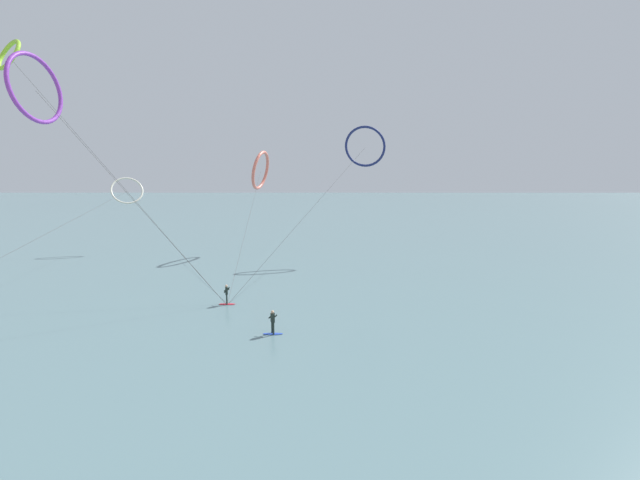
{
  "coord_description": "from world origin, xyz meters",
  "views": [
    {
      "loc": [
        0.02,
        0.26,
        11.42
      ],
      "look_at": [
        0.0,
        22.24,
        7.87
      ],
      "focal_mm": 25.14,
      "sensor_mm": 36.0,
      "label": 1
    }
  ],
  "objects_px": {
    "surfer_cobalt": "(273,324)",
    "kite_lime": "(10,55)",
    "kite_ivory": "(127,191)",
    "kite_coral": "(261,170)",
    "kite_violet": "(36,89)",
    "kite_navy": "(366,146)",
    "surfer_crimson": "(227,296)"
  },
  "relations": [
    {
      "from": "kite_coral",
      "to": "kite_navy",
      "type": "xyz_separation_m",
      "value": [
        13.58,
        -3.47,
        2.99
      ]
    },
    {
      "from": "surfer_cobalt",
      "to": "kite_lime",
      "type": "relative_size",
      "value": 0.07
    },
    {
      "from": "surfer_cobalt",
      "to": "kite_navy",
      "type": "relative_size",
      "value": 0.08
    },
    {
      "from": "kite_lime",
      "to": "surfer_cobalt",
      "type": "bearing_deg",
      "value": 4.35
    },
    {
      "from": "kite_navy",
      "to": "kite_violet",
      "type": "distance_m",
      "value": 35.52
    },
    {
      "from": "surfer_crimson",
      "to": "kite_violet",
      "type": "distance_m",
      "value": 20.27
    },
    {
      "from": "kite_ivory",
      "to": "kite_lime",
      "type": "bearing_deg",
      "value": -124.32
    },
    {
      "from": "surfer_cobalt",
      "to": "kite_ivory",
      "type": "distance_m",
      "value": 39.83
    },
    {
      "from": "surfer_crimson",
      "to": "kite_coral",
      "type": "height_order",
      "value": "kite_coral"
    },
    {
      "from": "kite_coral",
      "to": "kite_navy",
      "type": "height_order",
      "value": "kite_navy"
    },
    {
      "from": "surfer_cobalt",
      "to": "kite_violet",
      "type": "distance_m",
      "value": 22.99
    },
    {
      "from": "surfer_cobalt",
      "to": "kite_navy",
      "type": "xyz_separation_m",
      "value": [
        8.89,
        27.48,
        13.23
      ]
    },
    {
      "from": "kite_coral",
      "to": "kite_violet",
      "type": "distance_m",
      "value": 31.17
    },
    {
      "from": "kite_ivory",
      "to": "kite_lime",
      "type": "relative_size",
      "value": 2.22
    },
    {
      "from": "surfer_cobalt",
      "to": "kite_lime",
      "type": "distance_m",
      "value": 35.82
    },
    {
      "from": "kite_navy",
      "to": "kite_violet",
      "type": "height_order",
      "value": "kite_violet"
    },
    {
      "from": "kite_lime",
      "to": "kite_navy",
      "type": "bearing_deg",
      "value": 54.56
    },
    {
      "from": "surfer_crimson",
      "to": "kite_navy",
      "type": "distance_m",
      "value": 28.0
    },
    {
      "from": "surfer_crimson",
      "to": "kite_coral",
      "type": "xyz_separation_m",
      "value": [
        -0.12,
        24.15,
        10.24
      ]
    },
    {
      "from": "surfer_crimson",
      "to": "kite_navy",
      "type": "xyz_separation_m",
      "value": [
        13.46,
        20.68,
        13.23
      ]
    },
    {
      "from": "surfer_crimson",
      "to": "kite_navy",
      "type": "height_order",
      "value": "kite_navy"
    },
    {
      "from": "kite_ivory",
      "to": "kite_coral",
      "type": "xyz_separation_m",
      "value": [
        18.36,
        -0.66,
        2.74
      ]
    },
    {
      "from": "surfer_crimson",
      "to": "kite_lime",
      "type": "height_order",
      "value": "kite_lime"
    },
    {
      "from": "kite_violet",
      "to": "kite_lime",
      "type": "distance_m",
      "value": 15.47
    },
    {
      "from": "kite_coral",
      "to": "kite_violet",
      "type": "bearing_deg",
      "value": -8.84
    },
    {
      "from": "kite_coral",
      "to": "kite_lime",
      "type": "xyz_separation_m",
      "value": [
        -20.8,
        -16.87,
        10.62
      ]
    },
    {
      "from": "kite_coral",
      "to": "kite_lime",
      "type": "distance_m",
      "value": 28.81
    },
    {
      "from": "surfer_crimson",
      "to": "kite_coral",
      "type": "bearing_deg",
      "value": -9.93
    },
    {
      "from": "kite_coral",
      "to": "kite_violet",
      "type": "relative_size",
      "value": 1.4
    },
    {
      "from": "kite_navy",
      "to": "kite_lime",
      "type": "bearing_deg",
      "value": -163.29
    },
    {
      "from": "surfer_cobalt",
      "to": "kite_coral",
      "type": "xyz_separation_m",
      "value": [
        -4.69,
        30.95,
        10.24
      ]
    },
    {
      "from": "surfer_crimson",
      "to": "kite_navy",
      "type": "bearing_deg",
      "value": -43.28
    }
  ]
}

